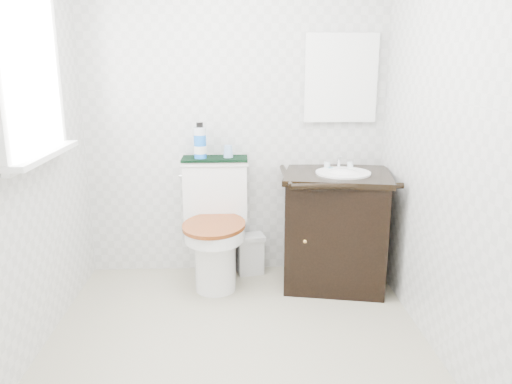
{
  "coord_description": "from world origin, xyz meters",
  "views": [
    {
      "loc": [
        0.01,
        -2.44,
        1.56
      ],
      "look_at": [
        0.13,
        0.75,
        0.73
      ],
      "focal_mm": 35.0,
      "sensor_mm": 36.0,
      "label": 1
    }
  ],
  "objects": [
    {
      "name": "window",
      "position": [
        -1.07,
        0.25,
        1.55
      ],
      "size": [
        0.02,
        0.7,
        0.9
      ],
      "primitive_type": "cube",
      "color": "white",
      "rests_on": "wall_left"
    },
    {
      "name": "wall_front",
      "position": [
        0.0,
        -1.2,
        1.2
      ],
      "size": [
        2.4,
        0.0,
        2.4
      ],
      "primitive_type": "plane",
      "rotation": [
        -1.57,
        0.0,
        0.0
      ],
      "color": "silver",
      "rests_on": "ground"
    },
    {
      "name": "vanity",
      "position": [
        0.71,
        0.9,
        0.43
      ],
      "size": [
        0.82,
        0.74,
        0.92
      ],
      "color": "black",
      "rests_on": "floor"
    },
    {
      "name": "mouthwash_bottle",
      "position": [
        -0.25,
        1.07,
        1.01
      ],
      "size": [
        0.09,
        0.09,
        0.25
      ],
      "color": "blue",
      "rests_on": "towel"
    },
    {
      "name": "trash_bin",
      "position": [
        0.1,
        1.1,
        0.15
      ],
      "size": [
        0.24,
        0.2,
        0.3
      ],
      "color": "silver",
      "rests_on": "floor"
    },
    {
      "name": "toilet",
      "position": [
        -0.15,
        0.96,
        0.38
      ],
      "size": [
        0.49,
        0.67,
        0.88
      ],
      "color": "white",
      "rests_on": "floor"
    },
    {
      "name": "soap_bar",
      "position": [
        0.67,
        1.01,
        0.83
      ],
      "size": [
        0.06,
        0.04,
        0.02
      ],
      "primitive_type": "ellipsoid",
      "color": "#186473",
      "rests_on": "vanity"
    },
    {
      "name": "towel",
      "position": [
        -0.15,
        1.09,
        0.89
      ],
      "size": [
        0.47,
        0.22,
        0.02
      ],
      "primitive_type": "cube",
      "color": "black",
      "rests_on": "toilet"
    },
    {
      "name": "mirror",
      "position": [
        0.76,
        1.18,
        1.45
      ],
      "size": [
        0.5,
        0.02,
        0.6
      ],
      "primitive_type": "cube",
      "color": "silver",
      "rests_on": "wall_back"
    },
    {
      "name": "wall_back",
      "position": [
        0.0,
        1.2,
        1.2
      ],
      "size": [
        2.4,
        0.0,
        2.4
      ],
      "primitive_type": "plane",
      "rotation": [
        1.57,
        0.0,
        0.0
      ],
      "color": "silver",
      "rests_on": "ground"
    },
    {
      "name": "wall_right",
      "position": [
        1.1,
        0.0,
        1.2
      ],
      "size": [
        0.0,
        2.4,
        2.4
      ],
      "primitive_type": "plane",
      "rotation": [
        1.57,
        0.0,
        -1.57
      ],
      "color": "silver",
      "rests_on": "ground"
    },
    {
      "name": "cup",
      "position": [
        -0.05,
        1.09,
        0.94
      ],
      "size": [
        0.07,
        0.07,
        0.09
      ],
      "primitive_type": "cone",
      "color": "#7DA1CD",
      "rests_on": "towel"
    },
    {
      "name": "floor",
      "position": [
        0.0,
        0.0,
        0.0
      ],
      "size": [
        2.4,
        2.4,
        0.0
      ],
      "primitive_type": "plane",
      "color": "#AEA98C",
      "rests_on": "ground"
    },
    {
      "name": "wall_left",
      "position": [
        -1.1,
        0.0,
        1.2
      ],
      "size": [
        0.0,
        2.4,
        2.4
      ],
      "primitive_type": "plane",
      "rotation": [
        1.57,
        0.0,
        1.57
      ],
      "color": "silver",
      "rests_on": "ground"
    }
  ]
}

